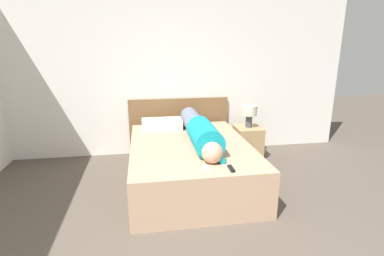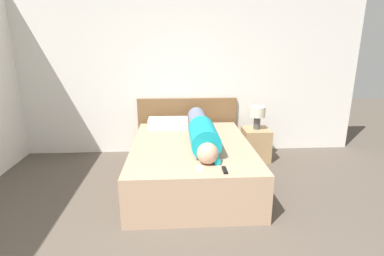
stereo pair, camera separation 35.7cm
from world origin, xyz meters
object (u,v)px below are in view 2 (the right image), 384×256
at_px(bed, 191,163).
at_px(table_lamp, 257,114).
at_px(nightstand, 256,144).
at_px(person_lying, 202,131).
at_px(pillow_near_headboard, 168,123).
at_px(cell_phone, 200,168).
at_px(tv_remote, 225,170).

distance_m(bed, table_lamp, 1.37).
height_order(nightstand, person_lying, person_lying).
height_order(person_lying, pillow_near_headboard, person_lying).
xyz_separation_m(bed, table_lamp, (1.05, 0.75, 0.47)).
height_order(nightstand, pillow_near_headboard, pillow_near_headboard).
bearing_deg(cell_phone, pillow_near_headboard, 102.68).
bearing_deg(cell_phone, nightstand, 56.97).
relative_size(nightstand, tv_remote, 3.29).
xyz_separation_m(bed, pillow_near_headboard, (-0.30, 0.74, 0.34)).
bearing_deg(table_lamp, nightstand, 0.00).
distance_m(bed, cell_phone, 0.84).
bearing_deg(pillow_near_headboard, cell_phone, -77.32).
height_order(bed, cell_phone, cell_phone).
relative_size(nightstand, person_lying, 0.28).
height_order(table_lamp, pillow_near_headboard, table_lamp).
height_order(pillow_near_headboard, tv_remote, pillow_near_headboard).
height_order(table_lamp, person_lying, person_lying).
bearing_deg(person_lying, cell_phone, -96.34).
bearing_deg(pillow_near_headboard, table_lamp, 0.11).
bearing_deg(pillow_near_headboard, tv_remote, -69.91).
distance_m(table_lamp, tv_remote, 1.79).
xyz_separation_m(table_lamp, person_lying, (-0.91, -0.71, -0.05)).
distance_m(bed, pillow_near_headboard, 0.87).
relative_size(table_lamp, cell_phone, 2.68).
bearing_deg(bed, pillow_near_headboard, 112.21).
distance_m(nightstand, pillow_near_headboard, 1.40).
relative_size(table_lamp, tv_remote, 2.32).
height_order(nightstand, tv_remote, tv_remote).
bearing_deg(pillow_near_headboard, nightstand, 0.11).
xyz_separation_m(person_lying, tv_remote, (0.15, -0.90, -0.14)).
relative_size(person_lying, tv_remote, 11.61).
bearing_deg(tv_remote, table_lamp, 64.69).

